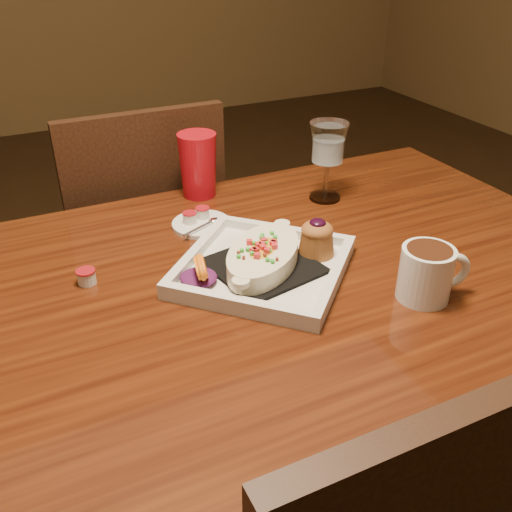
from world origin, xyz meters
name	(u,v)px	position (x,y,z in m)	size (l,w,h in m)	color
table	(231,335)	(0.00, 0.00, 0.65)	(1.50, 0.90, 0.75)	#5E280D
chair_far	(143,249)	(0.00, 0.63, 0.51)	(0.42, 0.42, 0.93)	black
plate	(268,259)	(0.09, 0.03, 0.78)	(0.40, 0.40, 0.08)	white
coffee_mug	(428,271)	(0.29, -0.16, 0.80)	(0.12, 0.09, 0.09)	white
goblet	(328,147)	(0.35, 0.26, 0.87)	(0.09, 0.09, 0.18)	silver
saucer	(200,222)	(0.04, 0.25, 0.76)	(0.12, 0.12, 0.08)	white
creamer_loose	(86,277)	(-0.22, 0.13, 0.76)	(0.03, 0.03, 0.03)	silver
red_tumbler	(198,165)	(0.10, 0.40, 0.82)	(0.09, 0.09, 0.15)	red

